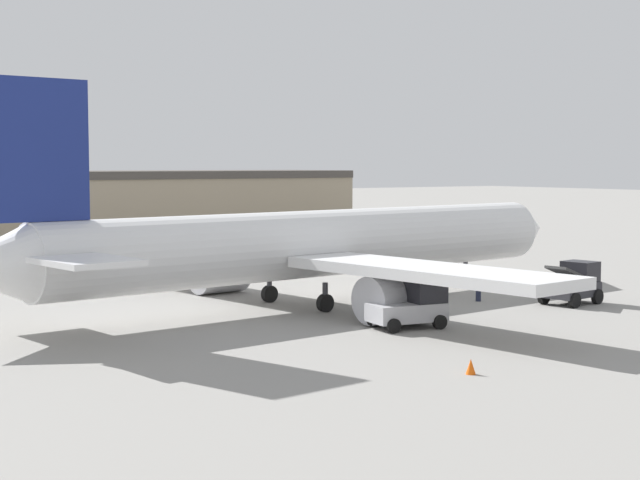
{
  "coord_description": "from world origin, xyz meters",
  "views": [
    {
      "loc": [
        -28.06,
        -42.8,
        7.38
      ],
      "look_at": [
        0.0,
        0.0,
        3.39
      ],
      "focal_mm": 55.0,
      "sensor_mm": 36.0,
      "label": 1
    }
  ],
  "objects": [
    {
      "name": "ground_plane",
      "position": [
        0.0,
        0.0,
        0.0
      ],
      "size": [
        400.0,
        400.0,
        0.0
      ],
      "primitive_type": "plane",
      "color": "gray"
    },
    {
      "name": "terminal_building",
      "position": [
        -3.35,
        42.22,
        3.37
      ],
      "size": [
        61.85,
        12.26,
        6.73
      ],
      "color": "gray",
      "rests_on": "ground_plane"
    },
    {
      "name": "airplane",
      "position": [
        -0.98,
        -0.13,
        3.12
      ],
      "size": [
        38.95,
        33.28,
        10.96
      ],
      "rotation": [
        0.0,
        0.0,
        0.13
      ],
      "color": "silver",
      "rests_on": "ground_plane"
    },
    {
      "name": "ground_crew_worker",
      "position": [
        7.71,
        -3.78,
        0.95
      ],
      "size": [
        0.39,
        0.39,
        1.78
      ],
      "rotation": [
        0.0,
        0.0,
        0.44
      ],
      "color": "#1E2338",
      "rests_on": "ground_plane"
    },
    {
      "name": "baggage_tug",
      "position": [
        -0.56,
        -8.51,
        1.03
      ],
      "size": [
        3.61,
        2.41,
        2.28
      ],
      "rotation": [
        0.0,
        0.0,
        -0.13
      ],
      "color": "#B2B2B7",
      "rests_on": "ground_plane"
    },
    {
      "name": "belt_loader_truck",
      "position": [
        11.29,
        -7.21,
        1.06
      ],
      "size": [
        3.32,
        2.59,
        2.21
      ],
      "rotation": [
        0.0,
        0.0,
        0.16
      ],
      "color": "#2D2D33",
      "rests_on": "ground_plane"
    },
    {
      "name": "safety_cone_near",
      "position": [
        -5.03,
        -17.34,
        0.28
      ],
      "size": [
        0.36,
        0.36,
        0.55
      ],
      "color": "#EF590F",
      "rests_on": "ground_plane"
    }
  ]
}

